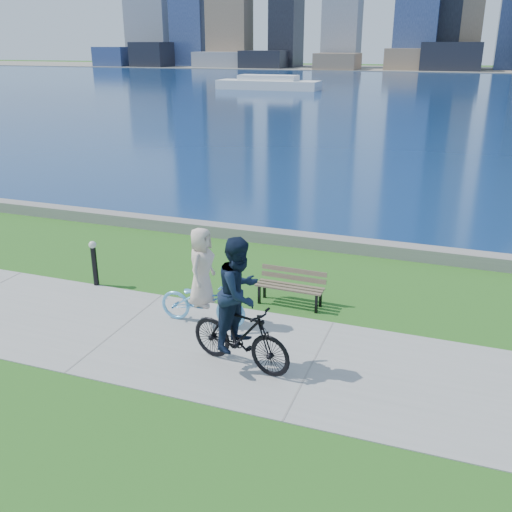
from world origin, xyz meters
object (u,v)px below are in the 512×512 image
at_px(park_bench, 291,284).
at_px(bollard_lamp, 94,260).
at_px(cyclist_woman, 202,289).
at_px(cyclist_man, 240,315).

height_order(park_bench, bollard_lamp, bollard_lamp).
xyz_separation_m(cyclist_woman, cyclist_man, (1.33, -1.29, 0.25)).
bearing_deg(park_bench, cyclist_man, -90.31).
height_order(park_bench, cyclist_woman, cyclist_woman).
xyz_separation_m(park_bench, cyclist_woman, (-1.42, -1.55, 0.31)).
xyz_separation_m(park_bench, cyclist_man, (-0.09, -2.84, 0.56)).
distance_m(bollard_lamp, cyclist_woman, 3.37).
bearing_deg(park_bench, cyclist_woman, -131.01).
relative_size(bollard_lamp, cyclist_man, 0.46).
bearing_deg(bollard_lamp, cyclist_woman, -16.07).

